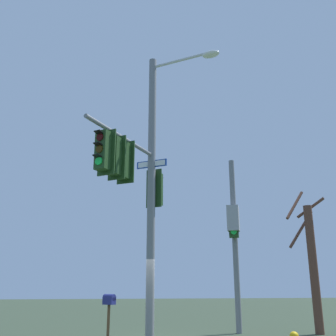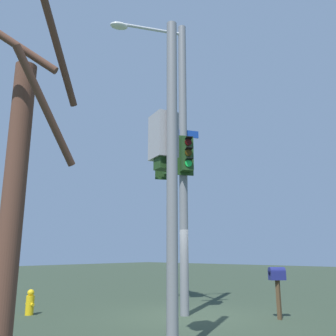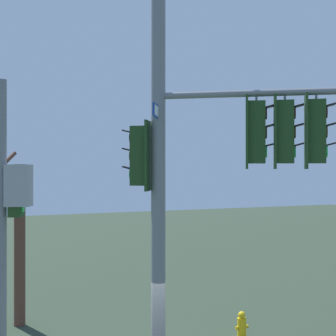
{
  "view_description": "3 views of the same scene",
  "coord_description": "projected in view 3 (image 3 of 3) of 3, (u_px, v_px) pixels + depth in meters",
  "views": [
    {
      "loc": [
        12.87,
        -1.19,
        1.74
      ],
      "look_at": [
        0.34,
        0.54,
        5.47
      ],
      "focal_mm": 42.32,
      "sensor_mm": 36.0,
      "label": 1
    },
    {
      "loc": [
        -6.78,
        8.86,
        1.83
      ],
      "look_at": [
        0.35,
        0.56,
        4.39
      ],
      "focal_mm": 38.38,
      "sensor_mm": 36.0,
      "label": 2
    },
    {
      "loc": [
        -3.08,
        -8.16,
        4.6
      ],
      "look_at": [
        0.51,
        0.32,
        4.61
      ],
      "focal_mm": 50.87,
      "sensor_mm": 36.0,
      "label": 3
    }
  ],
  "objects": [
    {
      "name": "main_signal_pole_assembly",
      "position": [
        200.0,
        136.0,
        8.74
      ],
      "size": [
        3.69,
        4.27,
        9.6
      ],
      "rotation": [
        0.0,
        0.0,
        5.7
      ],
      "color": "slate",
      "rests_on": "ground"
    },
    {
      "name": "bare_tree_behind_pole",
      "position": [
        18.0,
        237.0,
        13.93
      ],
      "size": [
        1.01,
        1.68,
        5.49
      ],
      "color": "brown",
      "rests_on": "ground"
    },
    {
      "name": "secondary_pole_assembly",
      "position": [
        10.0,
        204.0,
        11.1
      ],
      "size": [
        0.82,
        0.63,
        6.69
      ],
      "rotation": [
        0.0,
        0.0,
        5.9
      ],
      "color": "slate",
      "rests_on": "ground"
    },
    {
      "name": "fire_hydrant",
      "position": [
        242.0,
        326.0,
        12.88
      ],
      "size": [
        0.38,
        0.24,
        0.73
      ],
      "color": "yellow",
      "rests_on": "ground"
    }
  ]
}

